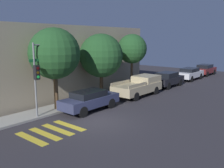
{
  "coord_description": "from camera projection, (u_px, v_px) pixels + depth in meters",
  "views": [
    {
      "loc": [
        -10.8,
        -10.33,
        5.17
      ],
      "look_at": [
        3.98,
        2.1,
        1.6
      ],
      "focal_mm": 40.0,
      "sensor_mm": 36.0,
      "label": 1
    }
  ],
  "objects": [
    {
      "name": "ground_plane",
      "position": [
        97.0,
        122.0,
        15.6
      ],
      "size": [
        60.0,
        60.0,
        0.0
      ],
      "primitive_type": "plane",
      "color": "#2D2B30"
    },
    {
      "name": "sidewalk",
      "position": [
        55.0,
        109.0,
        18.24
      ],
      "size": [
        26.0,
        1.97,
        0.14
      ],
      "primitive_type": "cube",
      "color": "gray",
      "rests_on": "ground"
    },
    {
      "name": "building_row",
      "position": [
        21.0,
        63.0,
        20.46
      ],
      "size": [
        26.0,
        6.0,
        6.22
      ],
      "primitive_type": "cube",
      "color": "gray",
      "rests_on": "ground"
    },
    {
      "name": "crosswalk",
      "position": [
        51.0,
        132.0,
        13.97
      ],
      "size": [
        3.03,
        2.6,
        0.0
      ],
      "color": "gold",
      "rests_on": "ground"
    },
    {
      "name": "traffic_light_pole",
      "position": [
        41.0,
        68.0,
        15.92
      ],
      "size": [
        2.12,
        0.56,
        4.9
      ],
      "color": "slate",
      "rests_on": "ground"
    },
    {
      "name": "sedan_near_corner",
      "position": [
        90.0,
        100.0,
        17.91
      ],
      "size": [
        4.63,
        1.76,
        1.46
      ],
      "color": "#2D3351",
      "rests_on": "ground"
    },
    {
      "name": "pickup_truck",
      "position": [
        139.0,
        86.0,
        22.67
      ],
      "size": [
        5.21,
        2.12,
        1.71
      ],
      "color": "tan",
      "rests_on": "ground"
    },
    {
      "name": "sedan_middle",
      "position": [
        167.0,
        79.0,
        26.74
      ],
      "size": [
        4.42,
        1.84,
        1.57
      ],
      "color": "black",
      "rests_on": "ground"
    },
    {
      "name": "sedan_far_end",
      "position": [
        190.0,
        73.0,
        31.15
      ],
      "size": [
        4.62,
        1.86,
        1.49
      ],
      "color": "silver",
      "rests_on": "ground"
    },
    {
      "name": "sedan_tail_of_row",
      "position": [
        205.0,
        69.0,
        35.12
      ],
      "size": [
        4.43,
        1.8,
        1.51
      ],
      "color": "maroon",
      "rests_on": "ground"
    },
    {
      "name": "tree_near_corner",
      "position": [
        54.0,
        54.0,
        17.4
      ],
      "size": [
        3.61,
        3.61,
        5.91
      ],
      "color": "#4C3823",
      "rests_on": "ground"
    },
    {
      "name": "tree_midblock",
      "position": [
        101.0,
        56.0,
        21.1
      ],
      "size": [
        3.7,
        3.7,
        5.55
      ],
      "color": "#4C3823",
      "rests_on": "ground"
    },
    {
      "name": "tree_far_end",
      "position": [
        132.0,
        49.0,
        24.39
      ],
      "size": [
        2.87,
        2.87,
        5.57
      ],
      "color": "brown",
      "rests_on": "ground"
    }
  ]
}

